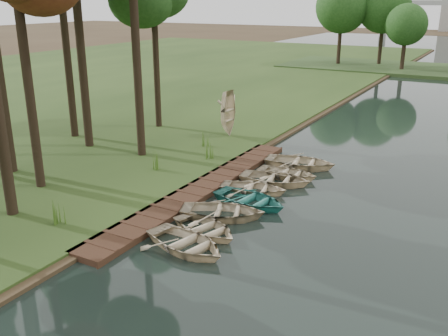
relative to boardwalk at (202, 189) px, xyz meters
The scene contains 15 objects.
ground 1.61m from the boardwalk, ahead, with size 300.00×300.00×0.00m, color #3D2F1D.
boardwalk is the anchor object (origin of this frame).
rowboat_0 5.99m from the boardwalk, 63.61° to the right, with size 2.51×3.51×0.73m, color #C4B18E.
rowboat_1 4.63m from the boardwalk, 56.32° to the right, with size 2.22×3.11×0.64m, color #C4B18E.
rowboat_2 3.29m from the boardwalk, 42.08° to the right, with size 2.57×3.59×0.74m, color #C4B18E.
rowboat_3 2.87m from the boardwalk, ahead, with size 2.53×3.54×0.73m, color #2C7A6F.
rowboat_4 2.52m from the boardwalk, 23.25° to the left, with size 2.27×3.18×0.66m, color #C4B18E.
rowboat_5 3.79m from the boardwalk, 44.51° to the left, with size 2.54×3.56×0.74m, color #C4B18E.
rowboat_6 4.79m from the boardwalk, 53.38° to the left, with size 2.25×3.16×0.65m, color #C4B18E.
rowboat_7 6.37m from the boardwalk, 63.53° to the left, with size 2.75×3.85×0.80m, color #C4B18E.
stored_rowboat 9.46m from the boardwalk, 110.97° to the left, with size 2.17×3.03×0.63m, color #C4B18E.
reeds_0 7.04m from the boardwalk, 112.47° to the right, with size 0.60×0.60×0.99m, color #3F661E.
reeds_1 3.75m from the boardwalk, 164.65° to the left, with size 0.60×0.60×0.96m, color #3F661E.
reeds_2 6.96m from the boardwalk, 120.69° to the left, with size 0.60×0.60×0.86m, color #3F661E.
reeds_3 4.39m from the boardwalk, 115.56° to the left, with size 0.60×0.60×0.88m, color #3F661E.
Camera 1 is at (10.42, -19.07, 8.88)m, focal length 40.00 mm.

